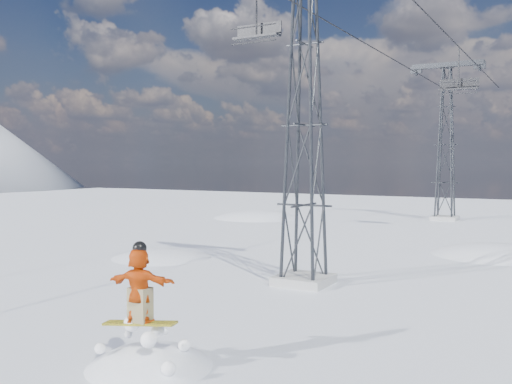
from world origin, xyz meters
TOP-DOWN VIEW (x-y plane):
  - ground at (0.00, 0.00)m, footprint 120.00×120.00m
  - lift_tower_near at (0.80, 8.00)m, footprint 5.20×1.80m
  - lift_tower_far at (0.80, 33.00)m, footprint 5.20×1.80m
  - haul_cables at (0.80, 19.50)m, footprint 4.46×51.00m
  - lift_chair_near at (-1.40, 8.65)m, footprint 1.84×0.53m
  - lift_chair_mid at (3.00, 24.76)m, footprint 2.18×0.63m

SIDE VIEW (x-z plane):
  - ground at x=0.00m, z-range 0.00..0.00m
  - lift_tower_near at x=0.80m, z-range -0.24..11.18m
  - lift_tower_far at x=0.80m, z-range -0.24..11.18m
  - lift_chair_mid at x=3.00m, z-range 7.33..10.04m
  - lift_chair_near at x=-1.40m, z-range 7.88..10.16m
  - haul_cables at x=0.80m, z-range 10.82..10.88m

